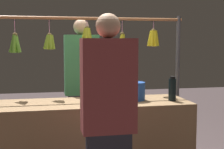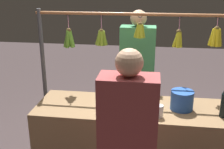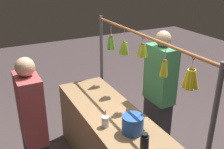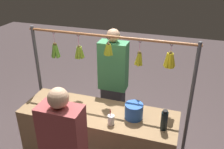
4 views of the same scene
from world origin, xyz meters
name	(u,v)px [view 2 (image 2 of 4)]	position (x,y,z in m)	size (l,w,h in m)	color
market_counter	(134,144)	(0.00, 0.00, 0.41)	(1.89, 0.61, 0.81)	olive
display_rack	(140,56)	(-0.01, -0.38, 1.21)	(2.13, 0.13, 1.68)	#4C4C51
blue_bucket	(182,100)	(-0.43, -0.02, 0.90)	(0.21, 0.21, 0.18)	#2554B1
drink_cup	(159,111)	(-0.22, 0.17, 0.87)	(0.08, 0.08, 0.18)	silver
vendor_person	(137,82)	(0.02, -0.67, 0.81)	(0.39, 0.21, 1.65)	#2D2D38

